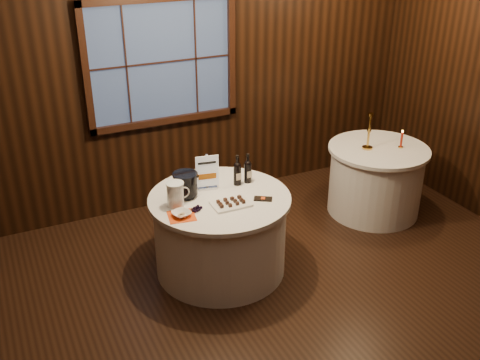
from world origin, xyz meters
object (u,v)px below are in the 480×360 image
grape_bunch (198,209)px  cracker_bowl (181,214)px  side_table (375,180)px  port_bottle_right (248,170)px  brass_candlestick (369,136)px  ice_bucket (186,184)px  glass_pitcher (176,194)px  port_bottle_left (237,172)px  red_candle (401,141)px  chocolate_box (263,199)px  sign_stand (207,177)px  chocolate_plate (231,203)px  main_table (220,233)px

grape_bunch → cracker_bowl: (-0.15, -0.02, 0.00)m
side_table → port_bottle_right: bearing=-175.0°
brass_candlestick → cracker_bowl: bearing=-167.2°
side_table → ice_bucket: (-2.27, -0.17, 0.50)m
grape_bunch → glass_pitcher: bearing=128.4°
cracker_bowl → port_bottle_right: bearing=23.6°
ice_bucket → port_bottle_left: bearing=2.6°
cracker_bowl → grape_bunch: bearing=8.5°
ice_bucket → red_candle: bearing=1.7°
glass_pitcher → side_table: bearing=9.3°
ice_bucket → chocolate_box: ice_bucket is taller
side_table → cracker_bowl: 2.51m
sign_stand → ice_bucket: size_ratio=1.49×
port_bottle_right → red_candle: bearing=0.2°
sign_stand → glass_pitcher: size_ratio=1.53×
side_table → chocolate_plate: chocolate_plate is taller
chocolate_plate → brass_candlestick: (1.84, 0.52, 0.12)m
sign_stand → red_candle: bearing=10.7°
main_table → port_bottle_left: size_ratio=4.35×
port_bottle_right → chocolate_box: 0.39m
brass_candlestick → grape_bunch: bearing=-166.9°
main_table → chocolate_plate: bearing=-81.7°
main_table → side_table: same height
ice_bucket → brass_candlestick: (2.14, 0.21, 0.02)m
cracker_bowl → brass_candlestick: brass_candlestick is taller
ice_bucket → glass_pitcher: (-0.14, -0.13, -0.01)m
cracker_bowl → main_table: bearing=23.5°
red_candle → cracker_bowl: bearing=-171.6°
port_bottle_right → cracker_bowl: port_bottle_right is taller
grape_bunch → port_bottle_right: bearing=26.9°
side_table → glass_pitcher: (-2.41, -0.30, 0.49)m
side_table → sign_stand: size_ratio=3.17×
main_table → ice_bucket: 0.59m
sign_stand → cracker_bowl: size_ratio=2.22×
chocolate_plate → glass_pitcher: glass_pitcher is taller
side_table → red_candle: (0.21, -0.10, 0.46)m
side_table → port_bottle_left: bearing=-175.2°
main_table → sign_stand: bearing=100.0°
main_table → grape_bunch: grape_bunch is taller
side_table → red_candle: 0.51m
sign_stand → cracker_bowl: bearing=-125.5°
main_table → side_table: (2.00, 0.30, 0.00)m
ice_bucket → chocolate_plate: bearing=-46.7°
red_candle → sign_stand: bearing=-179.8°
chocolate_box → brass_candlestick: bearing=51.4°
main_table → port_bottle_left: (0.25, 0.15, 0.51)m
side_table → ice_bucket: size_ratio=4.73×
ice_bucket → cracker_bowl: size_ratio=1.49×
chocolate_box → cracker_bowl: bearing=-150.4°
glass_pitcher → red_candle: bearing=6.7°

